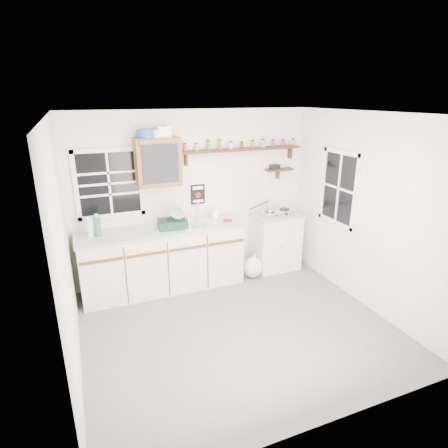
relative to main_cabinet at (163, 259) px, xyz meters
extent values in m
cube|color=#58585B|center=(0.58, -1.30, -0.47)|extent=(3.60, 3.20, 0.02)
cube|color=white|center=(0.58, -1.30, 2.05)|extent=(3.60, 3.20, 0.02)
cube|color=beige|center=(-1.23, -1.30, 0.79)|extent=(0.02, 3.20, 2.50)
cube|color=beige|center=(2.40, -1.30, 0.79)|extent=(0.02, 3.20, 2.50)
cube|color=beige|center=(0.58, 0.31, 0.79)|extent=(3.60, 0.02, 2.50)
cube|color=beige|center=(0.58, -2.91, 0.79)|extent=(3.60, 0.02, 2.50)
cube|color=beige|center=(0.00, 0.00, -0.02)|extent=(2.27, 0.60, 0.88)
cube|color=#95979C|center=(0.00, 0.00, 0.44)|extent=(2.31, 0.62, 0.04)
cube|color=#572D17|center=(-0.85, -0.31, 0.24)|extent=(0.53, 0.02, 0.03)
cube|color=#572D17|center=(-0.28, -0.31, 0.24)|extent=(0.53, 0.02, 0.03)
cube|color=#572D17|center=(0.28, -0.31, 0.24)|extent=(0.53, 0.02, 0.03)
cube|color=#572D17|center=(0.85, -0.31, 0.24)|extent=(0.53, 0.02, 0.03)
cube|color=silver|center=(1.83, 0.03, -0.02)|extent=(0.70, 0.55, 0.88)
cube|color=#95979C|center=(1.83, 0.03, 0.43)|extent=(0.73, 0.57, 0.03)
cube|color=silver|center=(0.53, 0.00, 0.46)|extent=(0.52, 0.44, 0.03)
cylinder|color=silver|center=(0.58, 0.16, 0.60)|extent=(0.02, 0.02, 0.28)
cylinder|color=silver|center=(0.58, 0.10, 0.73)|extent=(0.02, 0.14, 0.02)
cube|color=brown|center=(0.03, 0.15, 1.36)|extent=(0.60, 0.30, 0.65)
cube|color=black|center=(0.03, -0.01, 1.36)|extent=(0.48, 0.02, 0.52)
cylinder|color=#1943A8|center=(-0.10, 0.15, 1.74)|extent=(0.24, 0.24, 0.11)
cube|color=white|center=(0.14, 0.15, 1.76)|extent=(0.18, 0.15, 0.14)
cylinder|color=white|center=(0.03, 0.10, 1.74)|extent=(0.12, 0.12, 0.10)
cube|color=black|center=(1.31, 0.21, 1.46)|extent=(1.91, 0.18, 0.04)
cube|color=black|center=(0.45, 0.25, 1.36)|extent=(0.03, 0.10, 0.18)
cube|color=black|center=(2.17, 0.25, 1.36)|extent=(0.03, 0.10, 0.18)
cylinder|color=red|center=(0.43, 0.21, 1.53)|extent=(0.05, 0.05, 0.10)
cylinder|color=black|center=(0.43, 0.21, 1.58)|extent=(0.04, 0.04, 0.02)
cylinder|color=gold|center=(0.61, 0.21, 1.52)|extent=(0.05, 0.05, 0.09)
cylinder|color=black|center=(0.61, 0.21, 1.58)|extent=(0.04, 0.04, 0.02)
cylinder|color=#267226|center=(0.78, 0.21, 1.54)|extent=(0.05, 0.05, 0.13)
cylinder|color=black|center=(0.78, 0.21, 1.61)|extent=(0.05, 0.05, 0.02)
cylinder|color=#99591E|center=(0.96, 0.21, 1.54)|extent=(0.05, 0.05, 0.13)
cylinder|color=black|center=(0.96, 0.21, 1.61)|extent=(0.05, 0.05, 0.02)
cylinder|color=silver|center=(1.13, 0.21, 1.52)|extent=(0.06, 0.06, 0.09)
cylinder|color=black|center=(1.13, 0.21, 1.58)|extent=(0.05, 0.05, 0.02)
cylinder|color=#4C2614|center=(1.31, 0.21, 1.52)|extent=(0.05, 0.05, 0.08)
cylinder|color=black|center=(1.31, 0.21, 1.57)|extent=(0.04, 0.04, 0.02)
cylinder|color=#B24C19|center=(1.48, 0.21, 1.53)|extent=(0.05, 0.05, 0.10)
cylinder|color=black|center=(1.48, 0.21, 1.58)|extent=(0.04, 0.04, 0.02)
cylinder|color=gold|center=(1.66, 0.21, 1.53)|extent=(0.06, 0.06, 0.10)
cylinder|color=black|center=(1.66, 0.21, 1.59)|extent=(0.05, 0.05, 0.02)
cylinder|color=#334C8C|center=(1.83, 0.21, 1.52)|extent=(0.05, 0.05, 0.09)
cylinder|color=black|center=(1.83, 0.21, 1.58)|extent=(0.04, 0.04, 0.02)
cylinder|color=maroon|center=(2.01, 0.21, 1.52)|extent=(0.06, 0.06, 0.08)
cylinder|color=black|center=(2.01, 0.21, 1.57)|extent=(0.05, 0.05, 0.02)
cylinder|color=#BF8C3F|center=(2.19, 0.21, 1.52)|extent=(0.05, 0.05, 0.09)
cylinder|color=black|center=(2.19, 0.21, 1.58)|extent=(0.04, 0.04, 0.02)
cube|color=black|center=(1.96, 0.22, 1.11)|extent=(0.45, 0.15, 0.03)
cube|color=black|center=(1.96, 0.26, 1.03)|extent=(0.03, 0.08, 0.14)
cube|color=black|center=(1.88, 0.22, 1.16)|extent=(0.14, 0.10, 0.07)
cube|color=black|center=(0.63, 0.29, 0.82)|extent=(0.22, 0.01, 0.30)
cube|color=white|center=(0.63, 0.28, 0.92)|extent=(0.16, 0.00, 0.05)
cylinder|color=#A50C0C|center=(0.63, 0.28, 0.81)|extent=(0.09, 0.01, 0.09)
cube|color=white|center=(0.63, 0.28, 0.72)|extent=(0.16, 0.00, 0.04)
cube|color=black|center=(-0.62, 0.29, 1.09)|extent=(0.85, 0.02, 0.90)
cube|color=silver|center=(-0.62, 0.29, 1.09)|extent=(0.93, 0.03, 0.98)
cube|color=black|center=(2.37, -0.75, 0.99)|extent=(0.02, 0.70, 1.00)
cube|color=silver|center=(2.37, -0.75, 0.99)|extent=(0.03, 0.78, 1.08)
cylinder|color=silver|center=(-0.94, 0.02, 0.58)|extent=(0.07, 0.07, 0.24)
cylinder|color=white|center=(-0.94, 0.02, 0.72)|extent=(0.04, 0.04, 0.03)
cylinder|color=#236A3D|center=(-0.84, 0.03, 0.59)|extent=(0.09, 0.09, 0.27)
cylinder|color=white|center=(-0.84, 0.03, 0.74)|extent=(0.05, 0.05, 0.03)
cube|color=black|center=(0.15, -0.03, 0.52)|extent=(0.42, 0.33, 0.12)
cylinder|color=silver|center=(0.20, -0.03, 0.64)|extent=(0.27, 0.29, 0.24)
imported|color=white|center=(0.85, 0.12, 0.56)|extent=(0.11, 0.11, 0.19)
cube|color=maroon|center=(0.98, -0.04, 0.47)|extent=(0.14, 0.13, 0.02)
cube|color=silver|center=(1.84, 0.01, 0.48)|extent=(0.54, 0.32, 0.06)
cylinder|color=black|center=(1.71, 0.01, 0.52)|extent=(0.16, 0.16, 0.01)
cylinder|color=black|center=(1.97, 0.01, 0.52)|extent=(0.16, 0.16, 0.01)
cylinder|color=silver|center=(1.71, 0.01, 0.56)|extent=(0.15, 0.15, 0.10)
cylinder|color=black|center=(1.55, 0.08, 0.60)|extent=(0.29, 0.14, 0.15)
ellipsoid|color=silver|center=(1.34, -0.20, -0.29)|extent=(0.36, 0.33, 0.38)
cone|color=silver|center=(1.36, -0.20, -0.12)|extent=(0.10, 0.10, 0.10)
camera|label=1|loc=(-1.03, -4.87, 2.21)|focal=30.00mm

